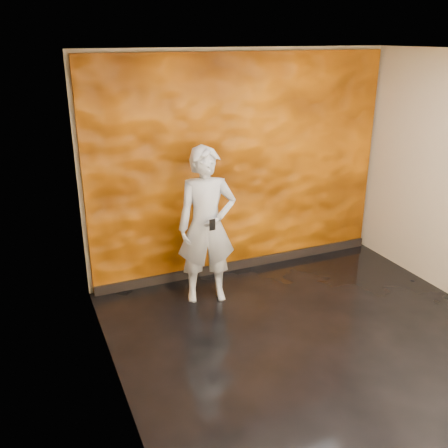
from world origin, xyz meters
TOP-DOWN VIEW (x-y plane):
  - room at (0.00, 0.00)m, footprint 4.02×4.02m
  - feature_wall at (0.00, 1.96)m, footprint 3.90×0.06m
  - baseboard at (0.00, 1.92)m, footprint 3.90×0.04m
  - man at (-0.71, 1.36)m, footprint 0.75×0.58m
  - phone at (-0.74, 1.10)m, footprint 0.07×0.02m

SIDE VIEW (x-z plane):
  - baseboard at x=0.00m, z-range 0.00..0.12m
  - man at x=-0.71m, z-range 0.00..1.82m
  - phone at x=-0.74m, z-range 0.96..1.09m
  - feature_wall at x=0.00m, z-range 0.00..2.75m
  - room at x=0.00m, z-range -0.01..2.81m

